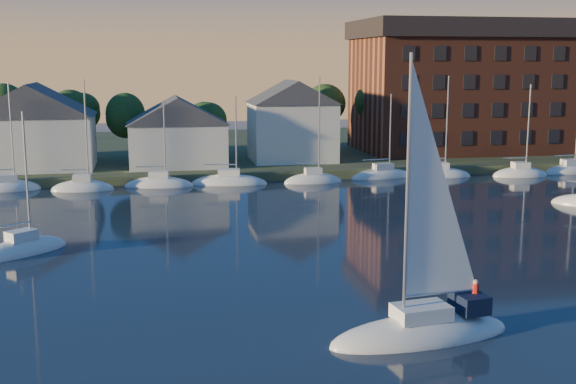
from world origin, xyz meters
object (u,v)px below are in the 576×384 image
object	(u,v)px
clubhouse_centre	(177,131)
drifting_sailboat_left	(23,252)
clubhouse_west	(34,125)
clubhouse_east	(292,120)
hero_sailboat	(424,325)
condo_block	(471,85)

from	to	relation	value
clubhouse_centre	drifting_sailboat_left	size ratio (longest dim) A/B	1.06
clubhouse_west	clubhouse_east	size ratio (longest dim) A/B	1.30
clubhouse_east	hero_sailboat	xyz separation A→B (m)	(-4.59, -55.23, -5.39)
clubhouse_centre	condo_block	world-z (taller)	condo_block
clubhouse_west	condo_block	bearing A→B (deg)	7.07
condo_block	clubhouse_centre	bearing A→B (deg)	-168.76
clubhouse_east	hero_sailboat	size ratio (longest dim) A/B	0.72
clubhouse_east	clubhouse_west	bearing A→B (deg)	-178.09
clubhouse_west	clubhouse_east	xyz separation A→B (m)	(30.00, 1.00, 0.07)
clubhouse_centre	drifting_sailboat_left	world-z (taller)	drifting_sailboat_left
condo_block	drifting_sailboat_left	size ratio (longest dim) A/B	2.85
hero_sailboat	drifting_sailboat_left	size ratio (longest dim) A/B	1.35
condo_block	drifting_sailboat_left	world-z (taller)	condo_block
clubhouse_centre	hero_sailboat	world-z (taller)	hero_sailboat
clubhouse_east	drifting_sailboat_left	size ratio (longest dim) A/B	0.97
clubhouse_centre	condo_block	xyz separation A→B (m)	(40.00, 7.95, 4.66)
condo_block	hero_sailboat	distance (m)	69.02
condo_block	hero_sailboat	size ratio (longest dim) A/B	2.12
clubhouse_west	hero_sailboat	distance (m)	60.12
drifting_sailboat_left	condo_block	bearing A→B (deg)	-2.25
clubhouse_west	hero_sailboat	bearing A→B (deg)	-64.90
clubhouse_west	hero_sailboat	world-z (taller)	hero_sailboat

